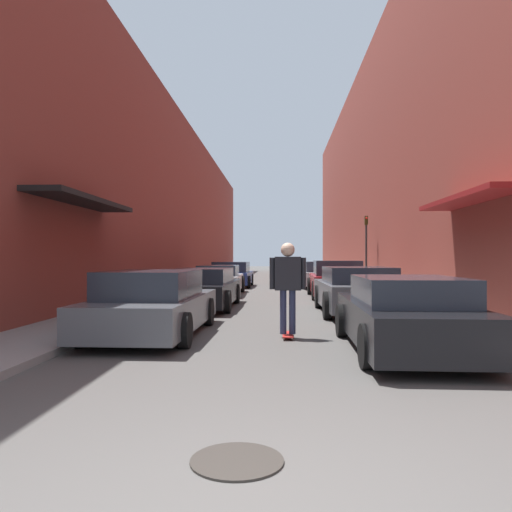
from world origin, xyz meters
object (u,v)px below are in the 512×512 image
(parked_car_right_0, at_px, (406,315))
(parked_car_right_3, at_px, (322,275))
(parked_car_left_2, at_px, (219,280))
(skateboarder, at_px, (288,279))
(parked_car_left_3, at_px, (232,275))
(parked_car_left_1, at_px, (204,289))
(traffic_light, at_px, (366,242))
(manhole_cover, at_px, (237,461))
(parked_car_left_0, at_px, (154,304))
(parked_car_right_2, at_px, (336,280))
(parked_car_right_1, at_px, (357,290))

(parked_car_right_0, height_order, parked_car_right_3, parked_car_right_3)
(parked_car_left_2, relative_size, skateboarder, 2.49)
(parked_car_left_3, xyz_separation_m, skateboarder, (2.60, -16.08, 0.50))
(parked_car_left_1, distance_m, parked_car_right_3, 10.96)
(parked_car_left_1, distance_m, traffic_light, 12.54)
(parked_car_left_1, bearing_deg, skateboarder, -66.07)
(skateboarder, distance_m, manhole_cover, 5.85)
(parked_car_left_2, distance_m, traffic_light, 8.70)
(manhole_cover, distance_m, traffic_light, 22.26)
(parked_car_left_3, bearing_deg, parked_car_right_3, -7.66)
(parked_car_left_0, xyz_separation_m, parked_car_left_1, (0.20, 5.25, -0.02))
(parked_car_right_2, xyz_separation_m, skateboarder, (-1.99, -9.51, 0.44))
(parked_car_left_3, distance_m, manhole_cover, 21.92)
(parked_car_left_2, relative_size, parked_car_right_3, 1.01)
(parked_car_left_2, xyz_separation_m, parked_car_right_3, (4.56, 4.67, 0.03))
(parked_car_left_3, distance_m, parked_car_right_0, 17.91)
(parked_car_left_3, distance_m, skateboarder, 16.30)
(parked_car_left_1, height_order, parked_car_right_1, parked_car_right_1)
(parked_car_left_3, distance_m, parked_car_right_1, 12.79)
(traffic_light, bearing_deg, parked_car_left_0, -113.43)
(parked_car_left_0, relative_size, manhole_cover, 6.54)
(parked_car_right_0, xyz_separation_m, traffic_light, (2.34, 17.17, 1.68))
(parked_car_right_0, bearing_deg, parked_car_left_2, 110.42)
(parked_car_left_1, height_order, skateboarder, skateboarder)
(parked_car_right_0, bearing_deg, parked_car_left_0, 162.42)
(parked_car_left_0, bearing_deg, parked_car_left_1, 87.80)
(manhole_cover, bearing_deg, parked_car_left_1, 99.80)
(parked_car_left_0, distance_m, skateboarder, 2.65)
(parked_car_right_0, xyz_separation_m, parked_car_right_1, (0.06, 5.38, 0.03))
(manhole_cover, xyz_separation_m, traffic_light, (4.70, 21.64, 2.26))
(parked_car_right_2, xyz_separation_m, parked_car_right_3, (-0.05, 5.96, -0.04))
(parked_car_left_3, bearing_deg, parked_car_right_1, -69.21)
(parked_car_right_3, bearing_deg, parked_car_left_1, -113.36)
(parked_car_right_0, distance_m, parked_car_right_3, 16.73)
(parked_car_right_0, bearing_deg, parked_car_left_1, 122.70)
(parked_car_left_1, height_order, parked_car_right_0, parked_car_right_0)
(parked_car_left_0, height_order, traffic_light, traffic_light)
(traffic_light, bearing_deg, manhole_cover, -102.26)
(parked_car_left_1, xyz_separation_m, skateboarder, (2.40, -5.41, 0.52))
(skateboarder, distance_m, traffic_light, 16.51)
(parked_car_left_2, relative_size, parked_car_right_2, 1.01)
(parked_car_left_1, height_order, parked_car_left_2, parked_car_left_2)
(parked_car_right_0, height_order, skateboarder, skateboarder)
(parked_car_left_1, height_order, parked_car_right_3, parked_car_right_3)
(parked_car_right_1, relative_size, skateboarder, 2.47)
(parked_car_left_0, distance_m, parked_car_right_0, 4.70)
(parked_car_left_0, relative_size, parked_car_right_0, 1.02)
(parked_car_right_1, bearing_deg, skateboarder, -115.14)
(manhole_cover, bearing_deg, parked_car_right_2, 80.79)
(parked_car_right_1, relative_size, traffic_light, 1.27)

